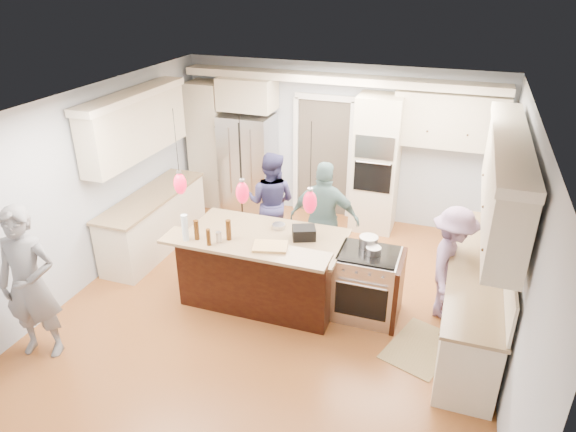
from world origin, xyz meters
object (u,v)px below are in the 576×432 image
person_bar_end (29,284)px  island_range (369,284)px  person_far_left (271,202)px  refrigerator (248,164)px  kitchen_island (264,266)px

person_bar_end → island_range: bearing=15.8°
island_range → person_far_left: person_far_left is taller
refrigerator → person_far_left: (0.91, -1.25, -0.09)m
person_bar_end → person_far_left: bearing=48.9°
refrigerator → kitchen_island: refrigerator is taller
island_range → kitchen_island: bearing=-176.9°
person_far_left → island_range: bearing=144.3°
kitchen_island → person_bar_end: bearing=-137.6°
refrigerator → person_far_left: bearing=-53.9°
person_bar_end → person_far_left: 3.60m
island_range → person_far_left: (-1.80, 1.24, 0.35)m
refrigerator → person_bar_end: size_ratio=0.97×
refrigerator → kitchen_island: size_ratio=0.86×
refrigerator → person_bar_end: bearing=-99.6°
person_far_left → kitchen_island: bearing=105.3°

